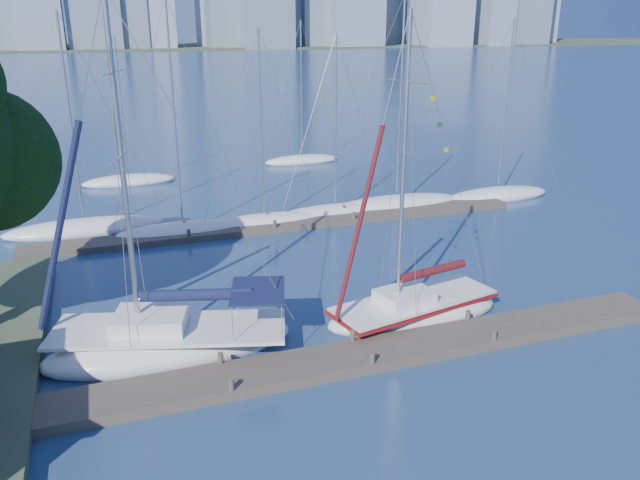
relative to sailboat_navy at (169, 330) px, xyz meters
name	(u,v)px	position (x,y,z in m)	size (l,w,h in m)	color
ground	(362,361)	(6.50, -2.90, -0.98)	(700.00, 700.00, 0.00)	navy
near_dock	(362,356)	(6.50, -2.90, -0.78)	(26.00, 2.00, 0.40)	#433A31
far_dock	(287,224)	(8.50, 13.10, -0.80)	(30.00, 1.80, 0.36)	#433A31
far_shore	(105,48)	(6.50, 317.10, -0.98)	(800.00, 100.00, 1.50)	#38472D
sailboat_navy	(169,330)	(0.00, 0.00, 0.00)	(9.66, 5.47, 13.40)	white
sailboat_maroon	(414,296)	(9.88, -0.47, 0.07)	(8.00, 3.99, 12.70)	white
bg_boat_0	(85,228)	(-3.01, 16.21, -0.71)	(9.23, 3.08, 12.71)	white
bg_boat_1	(183,230)	(2.38, 13.84, -0.72)	(8.18, 3.76, 13.45)	white
bg_boat_2	(264,222)	(7.29, 13.98, -0.75)	(7.92, 3.52, 11.79)	white
bg_boat_3	(335,212)	(12.08, 14.44, -0.75)	(8.30, 4.31, 11.47)	white
bg_boat_4	(396,204)	(16.55, 14.65, -0.70)	(9.74, 5.13, 13.74)	white
bg_boat_5	(497,195)	(24.29, 14.39, -0.72)	(8.36, 4.94, 12.40)	white
bg_boat_6	(129,181)	(0.20, 27.48, -0.74)	(7.23, 4.34, 11.16)	white
bg_boat_7	(302,160)	(15.05, 30.29, -0.73)	(6.82, 2.37, 12.25)	white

